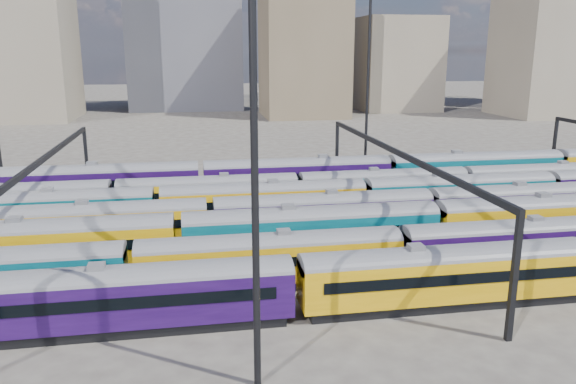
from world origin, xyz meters
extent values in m
plane|color=#3D3834|center=(0.00, 0.00, 0.00)|extent=(500.00, 500.00, 0.00)
cube|color=black|center=(-11.72, -15.00, 0.34)|extent=(18.41, 2.39, 0.68)
cube|color=#180632|center=(-11.72, -15.00, 2.08)|extent=(19.38, 2.81, 2.81)
cylinder|color=#4C4C51|center=(-11.72, -15.00, 3.49)|extent=(19.38, 2.81, 2.81)
cube|color=black|center=(-11.72, -16.43, 2.42)|extent=(17.06, 0.06, 0.73)
cube|color=black|center=(-11.72, -13.57, 2.42)|extent=(17.06, 0.06, 0.73)
cube|color=slate|center=(-11.72, -15.00, 4.24)|extent=(0.97, 0.87, 0.34)
cube|color=black|center=(8.26, -15.00, 0.34)|extent=(18.41, 2.39, 0.68)
cube|color=#AB7906|center=(8.26, -15.00, 2.08)|extent=(19.38, 2.81, 2.81)
cylinder|color=#4C4C51|center=(8.26, -15.00, 3.49)|extent=(19.38, 2.81, 2.81)
cube|color=black|center=(8.26, -16.43, 2.42)|extent=(17.06, 0.06, 0.73)
cube|color=black|center=(8.26, -13.57, 2.42)|extent=(17.06, 0.06, 0.73)
cube|color=slate|center=(8.26, -15.00, 4.24)|extent=(0.97, 0.87, 0.34)
cube|color=black|center=(-2.62, -10.00, 0.33)|extent=(17.80, 2.31, 0.66)
cube|color=#AB7906|center=(-2.62, -10.00, 2.01)|extent=(18.74, 2.72, 2.72)
cylinder|color=#4C4C51|center=(-2.62, -10.00, 3.37)|extent=(18.74, 2.72, 2.72)
cube|color=black|center=(-2.62, -11.38, 2.34)|extent=(16.49, 0.06, 0.70)
cube|color=black|center=(-2.62, -8.62, 2.34)|extent=(16.49, 0.06, 0.70)
cube|color=slate|center=(-2.62, -10.00, 4.10)|extent=(0.94, 0.84, 0.33)
cube|color=black|center=(16.72, -10.00, 0.33)|extent=(17.80, 2.31, 0.66)
cube|color=#180632|center=(16.72, -10.00, 2.01)|extent=(18.74, 2.72, 2.72)
cylinder|color=#4C4C51|center=(16.72, -10.00, 3.37)|extent=(18.74, 2.72, 2.72)
cube|color=black|center=(16.72, -11.38, 2.34)|extent=(16.49, 0.06, 0.70)
cube|color=black|center=(16.72, -8.62, 2.34)|extent=(16.49, 0.06, 0.70)
cube|color=slate|center=(16.72, -10.00, 4.10)|extent=(0.94, 0.84, 0.33)
cube|color=black|center=(-19.74, -5.00, 0.36)|extent=(19.54, 2.54, 0.72)
cube|color=#AB7906|center=(-19.74, -5.00, 2.21)|extent=(20.57, 2.98, 2.98)
cylinder|color=#4C4C51|center=(-19.74, -5.00, 3.70)|extent=(20.57, 2.98, 2.98)
cube|color=black|center=(-19.74, -6.51, 2.57)|extent=(18.10, 0.06, 0.77)
cube|color=black|center=(-19.74, -3.49, 2.57)|extent=(18.10, 0.06, 0.77)
cube|color=slate|center=(-19.74, -5.00, 4.50)|extent=(1.03, 0.93, 0.36)
cube|color=black|center=(1.43, -5.00, 0.36)|extent=(19.54, 2.54, 0.72)
cube|color=#043C49|center=(1.43, -5.00, 2.21)|extent=(20.57, 2.98, 2.98)
cylinder|color=#4C4C51|center=(1.43, -5.00, 3.70)|extent=(20.57, 2.98, 2.98)
cube|color=black|center=(1.43, -6.51, 2.57)|extent=(18.10, 0.06, 0.77)
cube|color=black|center=(1.43, -3.49, 2.57)|extent=(18.10, 0.06, 0.77)
cube|color=slate|center=(1.43, -5.00, 4.50)|extent=(1.03, 0.93, 0.36)
cube|color=black|center=(22.61, -5.00, 0.36)|extent=(19.54, 2.54, 0.72)
cube|color=#AB7906|center=(22.61, -5.00, 2.21)|extent=(20.57, 2.98, 2.98)
cylinder|color=#4C4C51|center=(22.61, -5.00, 3.70)|extent=(20.57, 2.98, 2.98)
cube|color=black|center=(22.61, -6.51, 2.57)|extent=(18.10, 0.06, 0.77)
cube|color=black|center=(22.61, -3.49, 2.57)|extent=(18.10, 0.06, 0.77)
cube|color=slate|center=(22.61, -5.00, 4.50)|extent=(1.03, 0.93, 0.36)
cube|color=black|center=(-16.62, 0.00, 0.34)|extent=(18.63, 2.42, 0.69)
cube|color=#AB7906|center=(-16.62, 0.00, 2.11)|extent=(19.61, 2.84, 2.84)
cylinder|color=#4C4C51|center=(-16.62, 0.00, 3.53)|extent=(19.61, 2.84, 2.84)
cube|color=black|center=(-16.62, -1.44, 2.45)|extent=(17.25, 0.06, 0.74)
cube|color=black|center=(-16.62, 1.44, 2.45)|extent=(17.25, 0.06, 0.74)
cube|color=slate|center=(-16.62, 0.00, 4.29)|extent=(0.98, 0.88, 0.34)
cube|color=black|center=(3.59, 0.00, 0.34)|extent=(18.63, 2.42, 0.69)
cube|color=#180632|center=(3.59, 0.00, 2.11)|extent=(19.61, 2.84, 2.84)
cylinder|color=#4C4C51|center=(3.59, 0.00, 3.53)|extent=(19.61, 2.84, 2.84)
cube|color=black|center=(3.59, -1.44, 2.45)|extent=(17.25, 0.06, 0.74)
cube|color=black|center=(3.59, 1.44, 2.45)|extent=(17.25, 0.06, 0.74)
cube|color=slate|center=(3.59, 0.00, 4.29)|extent=(0.98, 0.88, 0.34)
cube|color=black|center=(23.79, 0.00, 0.34)|extent=(18.63, 2.42, 0.69)
cube|color=#180632|center=(23.79, 0.00, 2.11)|extent=(19.61, 2.84, 2.84)
cylinder|color=#4C4C51|center=(23.79, 0.00, 3.53)|extent=(19.61, 2.84, 2.84)
cube|color=black|center=(23.79, -1.44, 2.45)|extent=(17.25, 0.06, 0.74)
cube|color=black|center=(23.79, 1.44, 2.45)|extent=(17.25, 0.06, 0.74)
cube|color=slate|center=(23.79, 0.00, 4.29)|extent=(0.98, 0.88, 0.34)
cube|color=black|center=(-21.43, 5.00, 0.34)|extent=(18.69, 2.43, 0.69)
cube|color=#043C49|center=(-21.43, 5.00, 2.12)|extent=(19.68, 2.85, 2.85)
cylinder|color=#4C4C51|center=(-21.43, 5.00, 3.54)|extent=(19.68, 2.85, 2.85)
cube|color=black|center=(-21.43, 3.55, 2.46)|extent=(17.31, 0.06, 0.74)
cube|color=black|center=(-21.43, 6.45, 2.46)|extent=(17.31, 0.06, 0.74)
cube|color=slate|center=(-21.43, 5.00, 4.30)|extent=(0.98, 0.89, 0.34)
cube|color=black|center=(-1.15, 5.00, 0.34)|extent=(18.69, 2.43, 0.69)
cube|color=#AB7906|center=(-1.15, 5.00, 2.12)|extent=(19.68, 2.85, 2.85)
cylinder|color=#4C4C51|center=(-1.15, 5.00, 3.54)|extent=(19.68, 2.85, 2.85)
cube|color=black|center=(-1.15, 3.55, 2.46)|extent=(17.31, 0.06, 0.74)
cube|color=black|center=(-1.15, 6.45, 2.46)|extent=(17.31, 0.06, 0.74)
cube|color=slate|center=(-1.15, 5.00, 4.30)|extent=(0.98, 0.89, 0.34)
cube|color=black|center=(19.12, 5.00, 0.34)|extent=(18.69, 2.43, 0.69)
cube|color=#043C49|center=(19.12, 5.00, 2.12)|extent=(19.68, 2.85, 2.85)
cylinder|color=#4C4C51|center=(19.12, 5.00, 3.54)|extent=(19.68, 2.85, 2.85)
cube|color=black|center=(19.12, 3.55, 2.46)|extent=(17.31, 0.06, 0.74)
cube|color=black|center=(19.12, 6.45, 2.46)|extent=(17.31, 0.06, 0.74)
cube|color=slate|center=(19.12, 5.00, 4.30)|extent=(0.98, 0.89, 0.34)
cube|color=black|center=(-25.38, 10.00, 0.32)|extent=(17.51, 2.27, 0.65)
cube|color=#180632|center=(-25.38, 10.00, 1.98)|extent=(18.44, 2.67, 2.67)
cylinder|color=#4C4C51|center=(-25.38, 10.00, 3.32)|extent=(18.44, 2.67, 2.67)
cube|color=black|center=(-25.38, 8.64, 2.30)|extent=(16.22, 0.06, 0.69)
cube|color=black|center=(-25.38, 11.36, 2.30)|extent=(16.22, 0.06, 0.69)
cube|color=slate|center=(-25.38, 10.00, 4.03)|extent=(0.92, 0.83, 0.32)
cube|color=black|center=(-6.34, 10.00, 0.32)|extent=(17.51, 2.27, 0.65)
cube|color=#AB7906|center=(-6.34, 10.00, 1.98)|extent=(18.44, 2.67, 2.67)
cylinder|color=#4C4C51|center=(-6.34, 10.00, 3.32)|extent=(18.44, 2.67, 2.67)
cube|color=black|center=(-6.34, 8.64, 2.30)|extent=(16.22, 0.06, 0.69)
cube|color=black|center=(-6.34, 11.36, 2.30)|extent=(16.22, 0.06, 0.69)
cube|color=slate|center=(-6.34, 10.00, 4.03)|extent=(0.92, 0.83, 0.32)
cube|color=black|center=(12.69, 10.00, 0.32)|extent=(17.51, 2.27, 0.65)
cube|color=#043C49|center=(12.69, 10.00, 1.98)|extent=(18.44, 2.67, 2.67)
cylinder|color=#4C4C51|center=(12.69, 10.00, 3.32)|extent=(18.44, 2.67, 2.67)
cube|color=black|center=(12.69, 8.64, 2.30)|extent=(16.22, 0.06, 0.69)
cube|color=black|center=(12.69, 11.36, 2.30)|extent=(16.22, 0.06, 0.69)
cube|color=slate|center=(12.69, 10.00, 4.03)|extent=(0.92, 0.83, 0.32)
cube|color=black|center=(31.73, 10.00, 0.32)|extent=(17.51, 2.27, 0.65)
cube|color=#AB7906|center=(31.73, 10.00, 1.98)|extent=(18.44, 2.67, 2.67)
cylinder|color=#4C4C51|center=(31.73, 10.00, 3.32)|extent=(18.44, 2.67, 2.67)
cube|color=black|center=(31.73, 8.64, 2.30)|extent=(16.22, 0.06, 0.69)
cube|color=black|center=(31.73, 11.36, 2.30)|extent=(16.22, 0.06, 0.69)
cube|color=slate|center=(31.73, 10.00, 4.03)|extent=(0.92, 0.83, 0.32)
cube|color=black|center=(-18.00, 15.00, 0.38)|extent=(20.38, 2.64, 0.75)
cube|color=#180632|center=(-18.00, 15.00, 2.31)|extent=(21.45, 3.11, 3.11)
cylinder|color=#4C4C51|center=(-18.00, 15.00, 3.86)|extent=(21.45, 3.11, 3.11)
cube|color=black|center=(-18.00, 13.42, 2.68)|extent=(18.88, 0.06, 0.80)
cube|color=black|center=(-18.00, 16.58, 2.68)|extent=(18.88, 0.06, 0.80)
cube|color=slate|center=(-18.00, 15.00, 4.69)|extent=(1.07, 0.97, 0.38)
cube|color=black|center=(4.06, 15.00, 0.38)|extent=(20.38, 2.64, 0.75)
cube|color=#180632|center=(4.06, 15.00, 2.31)|extent=(21.45, 3.11, 3.11)
cylinder|color=#4C4C51|center=(4.06, 15.00, 3.86)|extent=(21.45, 3.11, 3.11)
cube|color=black|center=(4.06, 13.42, 2.68)|extent=(18.88, 0.06, 0.80)
cube|color=black|center=(4.06, 16.58, 2.68)|extent=(18.88, 0.06, 0.80)
cube|color=slate|center=(4.06, 15.00, 4.69)|extent=(1.07, 0.97, 0.38)
cube|color=black|center=(26.11, 15.00, 0.38)|extent=(20.38, 2.64, 0.75)
cube|color=#043C49|center=(26.11, 15.00, 2.31)|extent=(21.45, 3.11, 3.11)
cylinder|color=#4C4C51|center=(26.11, 15.00, 3.86)|extent=(21.45, 3.11, 3.11)
cube|color=black|center=(26.11, 13.42, 2.68)|extent=(18.88, 0.06, 0.80)
cube|color=black|center=(26.11, 16.58, 2.68)|extent=(18.88, 0.06, 0.80)
cube|color=slate|center=(26.11, 15.00, 4.69)|extent=(1.07, 0.97, 0.38)
cube|color=black|center=(-20.00, 20.00, 4.00)|extent=(0.35, 0.35, 8.00)
cube|color=black|center=(-20.00, 0.00, 7.80)|extent=(0.30, 40.00, 0.45)
cube|color=black|center=(10.00, -20.00, 4.00)|extent=(0.35, 0.35, 8.00)
cube|color=black|center=(10.00, 20.00, 4.00)|extent=(0.35, 0.35, 8.00)
cube|color=black|center=(10.00, 0.00, 7.80)|extent=(0.30, 40.00, 0.45)
cube|color=black|center=(40.00, 20.00, 4.00)|extent=(0.35, 0.35, 8.00)
cylinder|color=black|center=(-5.00, -22.00, 12.50)|extent=(0.36, 0.36, 25.00)
cylinder|color=black|center=(15.00, 24.00, 12.50)|extent=(0.36, 0.36, 25.00)
cube|color=#38383F|center=(-8.81, 123.01, 17.41)|extent=(31.45, 23.82, 34.83)
cube|color=brown|center=(20.99, 97.07, 16.99)|extent=(20.53, 21.40, 33.97)
cube|color=#665B4C|center=(50.05, 108.48, 12.82)|extent=(21.40, 20.66, 25.64)
cube|color=#665B4C|center=(80.21, 87.38, 16.07)|extent=(16.30, 22.06, 32.15)
camera|label=1|loc=(-7.77, -47.17, 16.49)|focal=35.00mm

